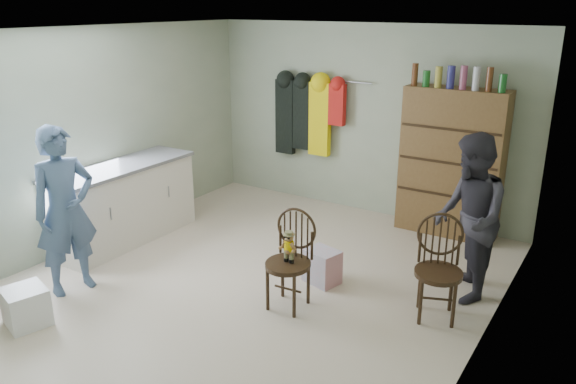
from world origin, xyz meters
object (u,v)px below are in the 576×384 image
Objects in this scene: chair_front at (291,254)px; dresser at (451,162)px; chair_far at (439,263)px; counter at (124,203)px.

chair_front is 2.66m from dresser.
chair_front is at bearing -105.21° from dresser.
dresser is (0.69, 2.54, 0.39)m from chair_front.
counter is at bearing 163.55° from chair_far.
dresser reaches higher than counter.
counter is at bearing -144.32° from dresser.
counter is 1.97× the size of chair_front.
counter is 3.96m from dresser.
counter is 2.52m from chair_front.
chair_front is at bearing -5.51° from counter.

